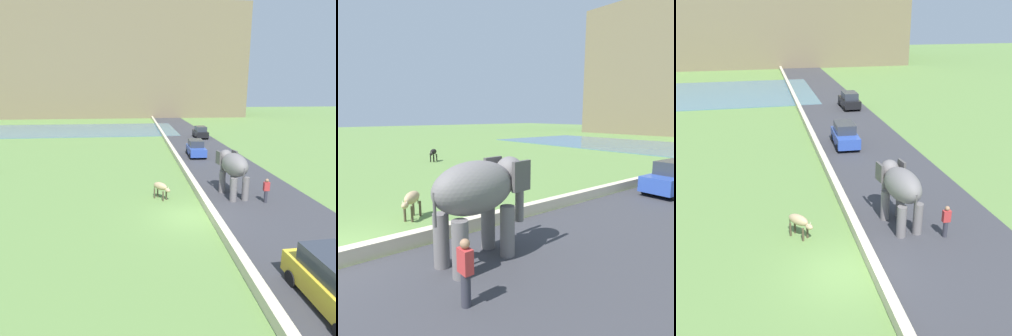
{
  "view_description": "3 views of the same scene",
  "coord_description": "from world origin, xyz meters",
  "views": [
    {
      "loc": [
        -2.94,
        -15.3,
        6.98
      ],
      "look_at": [
        -0.82,
        4.38,
        1.76
      ],
      "focal_mm": 31.61,
      "sensor_mm": 36.0,
      "label": 1
    },
    {
      "loc": [
        10.54,
        -1.65,
        4.23
      ],
      "look_at": [
        -2.07,
        8.47,
        1.46
      ],
      "focal_mm": 33.29,
      "sensor_mm": 36.0,
      "label": 2
    },
    {
      "loc": [
        -2.72,
        -12.73,
        9.74
      ],
      "look_at": [
        1.59,
        7.41,
        1.49
      ],
      "focal_mm": 41.81,
      "sensor_mm": 36.0,
      "label": 3
    }
  ],
  "objects": [
    {
      "name": "barrier_wall",
      "position": [
        1.2,
        18.0,
        0.25
      ],
      "size": [
        0.4,
        110.0,
        0.5
      ],
      "primitive_type": "cube",
      "color": "beige",
      "rests_on": "ground"
    },
    {
      "name": "car_black",
      "position": [
        6.58,
        27.95,
        0.9
      ],
      "size": [
        1.8,
        4.0,
        1.8
      ],
      "color": "black",
      "rests_on": "ground"
    },
    {
      "name": "elephant",
      "position": [
        3.4,
        3.17,
        2.04
      ],
      "size": [
        1.74,
        3.55,
        2.99
      ],
      "color": "slate",
      "rests_on": "ground"
    },
    {
      "name": "car_blue",
      "position": [
        3.43,
        15.63,
        0.9
      ],
      "size": [
        1.93,
        4.07,
        1.8
      ],
      "color": "#2D4CA8",
      "rests_on": "ground"
    },
    {
      "name": "cow_tan",
      "position": [
        -1.44,
        3.02,
        0.84
      ],
      "size": [
        1.19,
        1.25,
        1.15
      ],
      "color": "tan",
      "rests_on": "ground"
    },
    {
      "name": "lake",
      "position": [
        -14.0,
        39.38,
        0.04
      ],
      "size": [
        36.0,
        18.0,
        0.08
      ],
      "primitive_type": "cube",
      "color": "slate",
      "rests_on": "ground"
    },
    {
      "name": "person_beside_elephant",
      "position": [
        5.11,
        1.58,
        0.87
      ],
      "size": [
        0.36,
        0.22,
        1.63
      ],
      "color": "#33333D",
      "rests_on": "ground"
    },
    {
      "name": "road_surface",
      "position": [
        5.0,
        20.0,
        0.03
      ],
      "size": [
        7.0,
        120.0,
        0.06
      ],
      "primitive_type": "cube",
      "color": "#38383D",
      "rests_on": "ground"
    },
    {
      "name": "hill_distant",
      "position": [
        -6.0,
        75.3,
        13.97
      ],
      "size": [
        64.0,
        28.0,
        27.93
      ],
      "primitive_type": "cube",
      "color": "#75664C",
      "rests_on": "ground"
    },
    {
      "name": "ground_plane",
      "position": [
        0.0,
        0.0,
        0.0
      ],
      "size": [
        220.0,
        220.0,
        0.0
      ],
      "primitive_type": "plane",
      "color": "#608442"
    },
    {
      "name": "fort_on_hill",
      "position": [
        -5.41,
        75.3,
        30.94
      ],
      "size": [
        29.01,
        8.0,
        6.85
      ],
      "color": "tan",
      "rests_on": "hill_distant"
    }
  ]
}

